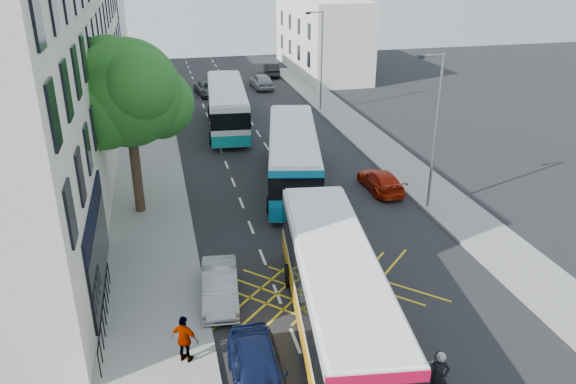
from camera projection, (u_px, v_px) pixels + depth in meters
pavement_left at (141, 211)px, 29.28m from camera, size 5.00×70.00×0.15m
pavement_right at (423, 184)px, 32.70m from camera, size 3.00×70.00×0.15m
terrace_main at (36, 55)px, 33.90m from camera, size 8.30×45.00×13.50m
terrace_far at (86, 24)px, 61.81m from camera, size 8.00×20.00×10.00m
building_right at (321, 35)px, 61.30m from camera, size 6.00×18.00×8.00m
street_tree at (127, 94)px, 26.77m from camera, size 6.30×5.70×8.80m
lamp_near at (434, 125)px, 27.93m from camera, size 1.45×0.15×8.00m
lamp_far at (320, 56)px, 45.76m from camera, size 1.45×0.15×8.00m
railings at (104, 312)px, 20.12m from camera, size 0.08×5.60×1.14m
bus_near at (335, 291)px, 19.56m from camera, size 4.19×11.81×3.25m
bus_mid at (293, 157)px, 32.16m from camera, size 5.10×11.88×3.26m
bus_far at (227, 106)px, 42.44m from camera, size 3.74×11.84×3.28m
motorbike at (438, 379)px, 16.72m from camera, size 0.74×2.12×1.89m
parked_car_blue at (258, 371)px, 17.29m from camera, size 1.81×4.23×1.43m
parked_car_silver at (220, 286)px, 21.79m from camera, size 1.76×4.03×1.29m
red_hatchback at (381, 181)px, 31.82m from camera, size 1.72×4.05×1.16m
distant_car_grey at (208, 89)px, 52.63m from camera, size 2.44×4.50×1.20m
distant_car_silver at (261, 81)px, 55.05m from camera, size 2.02×4.42×1.47m
distant_car_dark at (272, 69)px, 60.46m from camera, size 1.99×4.39×1.40m
pedestrian_far at (185, 339)px, 18.25m from camera, size 1.07×0.91×1.72m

